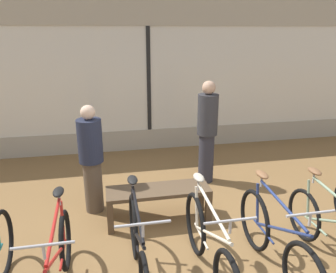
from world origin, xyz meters
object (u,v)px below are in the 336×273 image
bicycle_left (59,269)px  display_bench (158,195)px  bicycle_center (209,249)px  bicycle_center_left (138,252)px  bicycle_right (329,234)px  customer_near_rack (91,158)px  bicycle_center_right (276,243)px  customer_by_window (207,130)px

bicycle_left → display_bench: 1.69m
bicycle_center → display_bench: size_ratio=1.28×
bicycle_center_left → bicycle_right: 2.12m
bicycle_left → customer_near_rack: (0.29, 1.68, 0.45)m
bicycle_center_right → customer_by_window: (-0.01, 2.37, 0.53)m
bicycle_left → bicycle_center_left: bicycle_center_left is taller
bicycle_center_left → bicycle_right: bearing=-1.7°
bicycle_left → customer_by_window: customer_by_window is taller
bicycle_center_left → customer_by_window: bearing=57.8°
bicycle_center → customer_near_rack: size_ratio=1.14×
bicycle_center_right → bicycle_right: (0.69, 0.06, -0.03)m
bicycle_center → customer_by_window: 2.49m
bicycle_right → customer_near_rack: (-2.59, 1.68, 0.45)m
bicycle_center_right → customer_near_rack: size_ratio=1.12×
bicycle_center → customer_by_window: (0.70, 2.33, 0.53)m
bicycle_center_left → bicycle_center: bicycle_center_left is taller
bicycle_left → bicycle_right: size_ratio=1.05×
customer_near_rack → customer_by_window: 1.99m
bicycle_center_left → customer_by_window: size_ratio=1.02×
display_bench → customer_by_window: 1.58m
bicycle_left → bicycle_center: bearing=-0.7°
customer_near_rack → bicycle_left: bearing=-99.7°
bicycle_center_left → display_bench: bearing=71.1°
bicycle_center_right → display_bench: bicycle_center_right is taller
display_bench → bicycle_right: bearing=-35.6°
bicycle_center_left → customer_by_window: 2.71m
bicycle_left → customer_near_rack: bearing=80.3°
display_bench → customer_near_rack: (-0.87, 0.45, 0.43)m
bicycle_left → customer_near_rack: size_ratio=1.10×
bicycle_center_left → customer_near_rack: 1.74m
bicycle_right → bicycle_left: bearing=180.0°
bicycle_left → display_bench: size_ratio=1.24×
bicycle_center_left → bicycle_right: size_ratio=1.09×
bicycle_right → display_bench: size_ratio=1.18×
bicycle_right → customer_by_window: 2.48m
bicycle_right → display_bench: 2.11m
bicycle_left → bicycle_right: (2.88, -0.00, 0.00)m
bicycle_center → bicycle_center_right: size_ratio=1.02×
customer_by_window → bicycle_center: bearing=-106.8°
bicycle_center_left → customer_by_window: customer_by_window is taller
bicycle_center_left → bicycle_center_right: size_ratio=1.02×
bicycle_center → customer_near_rack: (-1.19, 1.70, 0.43)m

